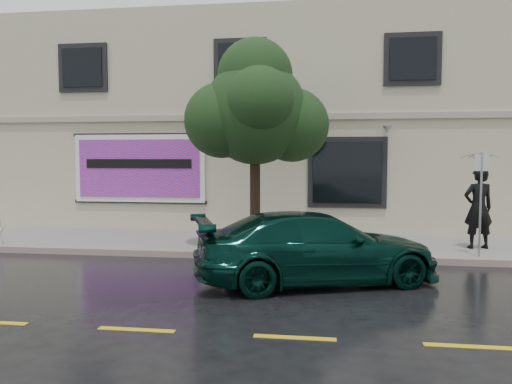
# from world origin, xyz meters

# --- Properties ---
(ground) EXTENTS (90.00, 90.00, 0.00)m
(ground) POSITION_xyz_m (0.00, 0.00, 0.00)
(ground) COLOR black
(ground) RESTS_ON ground
(sidewalk) EXTENTS (20.00, 3.50, 0.15)m
(sidewalk) POSITION_xyz_m (0.00, 3.25, 0.07)
(sidewalk) COLOR gray
(sidewalk) RESTS_ON ground
(curb) EXTENTS (20.00, 0.18, 0.16)m
(curb) POSITION_xyz_m (0.00, 1.50, 0.07)
(curb) COLOR gray
(curb) RESTS_ON ground
(road_marking) EXTENTS (19.00, 0.12, 0.01)m
(road_marking) POSITION_xyz_m (0.00, -3.50, 0.01)
(road_marking) COLOR gold
(road_marking) RESTS_ON ground
(building) EXTENTS (20.00, 8.12, 7.00)m
(building) POSITION_xyz_m (0.00, 9.00, 3.50)
(building) COLOR #BFBC99
(building) RESTS_ON ground
(billboard) EXTENTS (4.30, 0.16, 2.20)m
(billboard) POSITION_xyz_m (-3.20, 4.92, 2.05)
(billboard) COLOR white
(billboard) RESTS_ON ground
(car) EXTENTS (5.09, 3.55, 1.36)m
(car) POSITION_xyz_m (2.42, -0.50, 0.68)
(car) COLOR black
(car) RESTS_ON ground
(pedestrian) EXTENTS (0.82, 0.63, 2.01)m
(pedestrian) POSITION_xyz_m (6.31, 2.86, 1.15)
(pedestrian) COLOR black
(pedestrian) RESTS_ON sidewalk
(umbrella) EXTENTS (1.13, 1.13, 0.71)m
(umbrella) POSITION_xyz_m (6.31, 2.86, 2.51)
(umbrella) COLOR black
(umbrella) RESTS_ON pedestrian
(street_tree) EXTENTS (2.55, 2.55, 4.62)m
(street_tree) POSITION_xyz_m (0.85, 2.20, 3.47)
(street_tree) COLOR #312415
(street_tree) RESTS_ON sidewalk
(sign_pole) EXTENTS (0.29, 0.07, 2.36)m
(sign_pole) POSITION_xyz_m (6.04, 1.78, 1.58)
(sign_pole) COLOR gray
(sign_pole) RESTS_ON sidewalk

